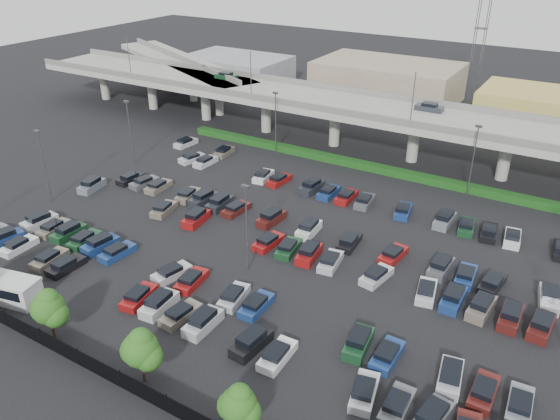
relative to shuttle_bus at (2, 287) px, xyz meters
The scene contains 11 objects.
ground 31.34m from the shuttle_bus, 54.09° to the left, with size 280.00×280.00×0.00m, color black.
overpass 60.45m from the shuttle_bus, 72.42° to the left, with size 150.00×13.00×15.80m.
on_ramp 76.47m from the shuttle_bus, 116.26° to the left, with size 50.93×30.13×8.80m.
hedge 53.61m from the shuttle_bus, 69.97° to the left, with size 66.00×1.60×1.10m, color #113D12.
fence 18.50m from the shuttle_bus, ahead, with size 70.00×0.10×2.00m.
tree_row 19.21m from the shuttle_bus, ahead, with size 65.07×3.66×5.94m.
shuttle_bus is the anchor object (origin of this frame).
parked_cars 29.03m from the shuttle_bus, 47.90° to the left, with size 63.03×41.61×1.67m.
light_poles 31.21m from the shuttle_bus, 62.51° to the left, with size 66.90×48.38×10.30m.
distant_buildings 92.46m from the shuttle_bus, 70.58° to the left, with size 138.00×24.00×9.00m.
comm_tower 102.82m from the shuttle_bus, 77.32° to the left, with size 2.40×2.40×30.00m.
Camera 1 is at (29.35, -49.68, 33.87)m, focal length 35.00 mm.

